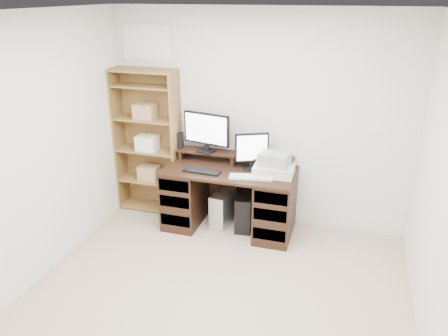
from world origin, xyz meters
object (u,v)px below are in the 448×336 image
at_px(tower_silver, 223,208).
at_px(tower_black, 245,210).
at_px(desk, 229,198).
at_px(monitor_wide, 207,130).
at_px(bookshelf, 148,141).
at_px(monitor_small, 252,150).
at_px(printer, 274,170).

bearing_deg(tower_silver, tower_black, 9.07).
bearing_deg(desk, monitor_wide, 150.51).
distance_m(monitor_wide, bookshelf, 0.81).
distance_m(desk, monitor_small, 0.64).
xyz_separation_m(monitor_small, printer, (0.28, -0.10, -0.17)).
relative_size(monitor_small, tower_silver, 1.00).
relative_size(desk, bookshelf, 0.83).
height_order(desk, monitor_wide, monitor_wide).
height_order(tower_silver, bookshelf, bookshelf).
relative_size(desk, tower_silver, 3.57).
distance_m(printer, tower_silver, 0.85).
bearing_deg(monitor_wide, desk, -18.13).
xyz_separation_m(printer, bookshelf, (-1.62, 0.21, 0.11)).
distance_m(desk, printer, 0.66).
height_order(monitor_wide, printer, monitor_wide).
bearing_deg(printer, tower_black, 168.16).
bearing_deg(tower_silver, monitor_wide, 161.22).
height_order(desk, printer, printer).
bearing_deg(tower_silver, printer, 2.53).
distance_m(desk, tower_silver, 0.21).
distance_m(printer, tower_black, 0.68).
bearing_deg(tower_silver, desk, -26.92).
xyz_separation_m(monitor_wide, monitor_small, (0.57, -0.08, -0.15)).
distance_m(desk, monitor_wide, 0.83).
xyz_separation_m(desk, tower_black, (0.18, 0.07, -0.17)).
xyz_separation_m(monitor_wide, printer, (0.85, -0.18, -0.33)).
distance_m(monitor_small, tower_silver, 0.83).
bearing_deg(desk, monitor_small, 24.41).
xyz_separation_m(desk, printer, (0.51, 0.00, 0.41)).
bearing_deg(printer, bookshelf, 171.73).
bearing_deg(monitor_small, tower_silver, 162.01).
relative_size(tower_silver, bookshelf, 0.23).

